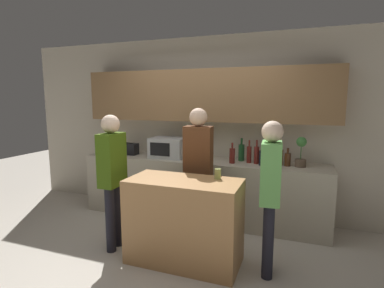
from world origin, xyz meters
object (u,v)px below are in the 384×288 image
Objects in this scene: toaster at (129,149)px; bottle_1 at (241,152)px; bottle_6 at (280,157)px; bottle_7 at (288,159)px; person_right at (270,186)px; bottle_5 at (272,155)px; bottle_3 at (257,155)px; bottle_0 at (232,155)px; potted_plant at (301,152)px; bottle_2 at (249,154)px; bottle_4 at (262,158)px; person_left at (112,171)px; person_center at (198,163)px; microwave at (168,148)px; cup_0 at (218,174)px.

bottle_1 reaches higher than toaster.
bottle_6 is 0.11m from bottle_7.
person_right is (-0.01, -1.16, -0.08)m from bottle_6.
bottle_5 is 1.20m from person_right.
person_right is at bearing -90.27° from bottle_6.
bottle_3 is at bearing 179.27° from bottle_7.
bottle_5 is at bearing 15.22° from bottle_0.
potted_plant is 1.24× the size of bottle_2.
person_right is (-0.11, -1.12, -0.06)m from bottle_7.
bottle_3 is at bearing 137.58° from bottle_4.
potted_plant is 1.37× the size of bottle_6.
bottle_1 is at bearing 18.20° from person_right.
person_center is at bearing 122.40° from person_left.
person_center is (-0.39, -0.78, -0.03)m from bottle_1.
toaster is 2.41m from bottle_7.
bottle_3 is 0.21× the size of person_right.
toaster is at bearing 177.78° from bottle_4.
microwave is 1.82× the size of bottle_0.
bottle_0 is 0.73m from bottle_7.
microwave is 1.59× the size of bottle_1.
microwave is 1.89m from potted_plant.
bottle_6 is (0.62, 0.11, 0.00)m from bottle_0.
bottle_2 is at bearing 0.81° from toaster.
person_center is at bearing -117.57° from bottle_0.
person_right is at bearing -103.39° from potted_plant.
person_left reaches higher than bottle_2.
bottle_0 is 1.22m from person_right.
microwave is 1.10m from bottle_1.
bottle_0 is (-0.89, -0.08, -0.09)m from potted_plant.
bottle_3 is 0.20× the size of person_center.
bottle_1 reaches higher than bottle_5.
bottle_7 is 2.24m from person_left.
microwave is 1.00m from bottle_0.
bottle_0 is 0.87× the size of bottle_3.
bottle_6 is at bearing -14.80° from bottle_5.
bottle_7 reaches higher than cup_0.
bottle_3 is 1.91m from person_left.
toaster is at bearing 177.17° from bottle_0.
toaster is 2.35× the size of cup_0.
bottle_4 is 0.33m from bottle_7.
cup_0 is at bearing -117.78° from bottle_6.
person_left is (-0.16, -1.22, -0.10)m from microwave.
bottle_1 is 1.37m from person_right.
toaster is 0.79× the size of bottle_3.
person_left reaches higher than bottle_3.
microwave is at bearing -45.88° from person_center.
bottle_4 is 0.17× the size of person_center.
bottle_6 is at bearing 160.95° from bottle_7.
bottle_7 is at bearing -0.73° from bottle_3.
bottle_0 is at bearing 25.85° from person_right.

